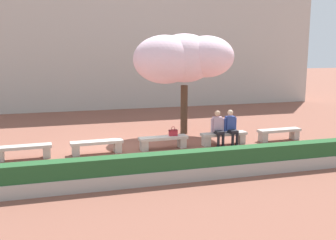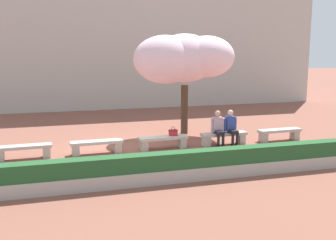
{
  "view_description": "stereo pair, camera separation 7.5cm",
  "coord_description": "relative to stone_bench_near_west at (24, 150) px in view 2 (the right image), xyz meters",
  "views": [
    {
      "loc": [
        -2.53,
        -13.1,
        3.51
      ],
      "look_at": [
        1.41,
        0.2,
        1.0
      ],
      "focal_mm": 42.0,
      "sensor_mm": 36.0,
      "label": 1
    },
    {
      "loc": [
        -2.45,
        -13.12,
        3.51
      ],
      "look_at": [
        1.41,
        0.2,
        1.0
      ],
      "focal_mm": 42.0,
      "sensor_mm": 36.0,
      "label": 2
    }
  ],
  "objects": [
    {
      "name": "person_seated_left",
      "position": [
        6.77,
        -0.05,
        0.4
      ],
      "size": [
        0.51,
        0.7,
        1.29
      ],
      "color": "black",
      "rests_on": "ground"
    },
    {
      "name": "cherry_tree_main",
      "position": [
        6.17,
        2.17,
        2.83
      ],
      "size": [
        4.13,
        2.64,
        4.13
      ],
      "color": "#473323",
      "rests_on": "ground"
    },
    {
      "name": "planter_hedge_foreground",
      "position": [
        3.52,
        -3.42,
        0.08
      ],
      "size": [
        16.16,
        0.5,
        0.8
      ],
      "color": "#ADA89E",
      "rests_on": "ground"
    },
    {
      "name": "stone_bench_center",
      "position": [
        2.34,
        0.0,
        0.0
      ],
      "size": [
        1.77,
        0.48,
        0.45
      ],
      "color": "#ADA89E",
      "rests_on": "ground"
    },
    {
      "name": "stone_bench_far_east",
      "position": [
        9.38,
        0.0,
        0.0
      ],
      "size": [
        1.77,
        0.48,
        0.45
      ],
      "color": "#ADA89E",
      "rests_on": "ground"
    },
    {
      "name": "ground_plane",
      "position": [
        3.52,
        0.0,
        -0.3
      ],
      "size": [
        100.0,
        100.0,
        0.0
      ],
      "primitive_type": "plane",
      "color": "brown"
    },
    {
      "name": "building_facade",
      "position": [
        3.52,
        11.75,
        4.19
      ],
      "size": [
        28.0,
        4.0,
        8.99
      ],
      "primitive_type": "cube",
      "color": "#B7B2A8",
      "rests_on": "ground"
    },
    {
      "name": "person_seated_right",
      "position": [
        7.3,
        -0.05,
        0.4
      ],
      "size": [
        0.51,
        0.7,
        1.29
      ],
      "color": "black",
      "rests_on": "ground"
    },
    {
      "name": "stone_bench_near_west",
      "position": [
        0.0,
        0.0,
        0.0
      ],
      "size": [
        1.77,
        0.48,
        0.45
      ],
      "color": "#ADA89E",
      "rests_on": "ground"
    },
    {
      "name": "handbag",
      "position": [
        5.06,
        0.02,
        0.28
      ],
      "size": [
        0.3,
        0.15,
        0.34
      ],
      "color": "#A3232D",
      "rests_on": "stone_bench_near_east"
    },
    {
      "name": "stone_bench_near_east",
      "position": [
        4.69,
        0.0,
        0.0
      ],
      "size": [
        1.77,
        0.48,
        0.45
      ],
      "color": "#ADA89E",
      "rests_on": "ground"
    },
    {
      "name": "stone_bench_east_end",
      "position": [
        7.03,
        0.0,
        0.0
      ],
      "size": [
        1.77,
        0.48,
        0.45
      ],
      "color": "#ADA89E",
      "rests_on": "ground"
    }
  ]
}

